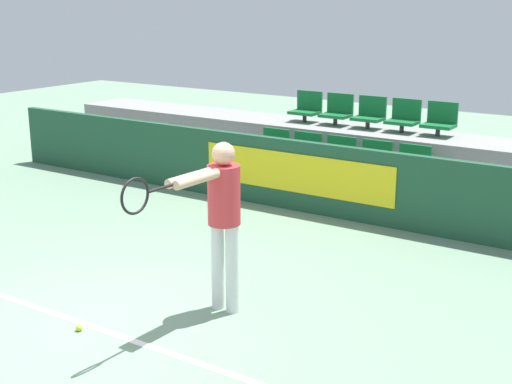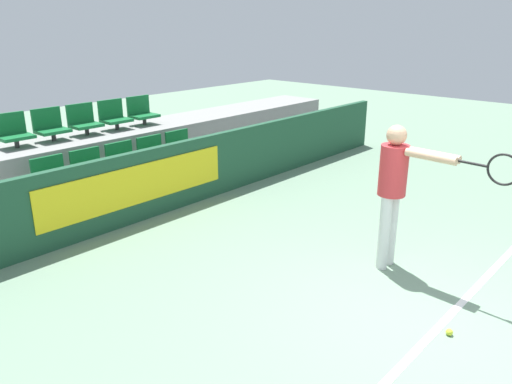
{
  "view_description": "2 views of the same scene",
  "coord_description": "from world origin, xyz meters",
  "px_view_note": "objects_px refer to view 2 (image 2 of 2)",
  "views": [
    {
      "loc": [
        4.79,
        -4.42,
        3.09
      ],
      "look_at": [
        0.47,
        2.16,
        0.91
      ],
      "focal_mm": 50.0,
      "sensor_mm": 36.0,
      "label": 1
    },
    {
      "loc": [
        -4.25,
        -1.51,
        2.85
      ],
      "look_at": [
        -0.14,
        2.21,
        0.92
      ],
      "focal_mm": 35.0,
      "sensor_mm": 36.0,
      "label": 2
    }
  ],
  "objects_px": {
    "stadium_chair_4": "(181,147)",
    "stadium_chair_6": "(50,126)",
    "stadium_chair_2": "(123,161)",
    "stadium_chair_9": "(142,112)",
    "stadium_chair_8": "(114,116)",
    "stadium_chair_0": "(52,177)",
    "stadium_chair_3": "(153,153)",
    "stadium_chair_7": "(84,121)",
    "tennis_ball": "(449,332)",
    "stadium_chair_1": "(90,168)",
    "stadium_chair_5": "(13,132)",
    "tennis_player": "(397,182)"
  },
  "relations": [
    {
      "from": "stadium_chair_4",
      "to": "stadium_chair_6",
      "type": "relative_size",
      "value": 1.0
    },
    {
      "from": "stadium_chair_2",
      "to": "stadium_chair_9",
      "type": "height_order",
      "value": "stadium_chair_9"
    },
    {
      "from": "stadium_chair_4",
      "to": "stadium_chair_8",
      "type": "xyz_separation_m",
      "value": [
        -0.59,
        1.09,
        0.49
      ]
    },
    {
      "from": "stadium_chair_0",
      "to": "stadium_chair_9",
      "type": "distance_m",
      "value": 2.65
    },
    {
      "from": "stadium_chair_3",
      "to": "stadium_chair_8",
      "type": "bearing_deg",
      "value": 90.0
    },
    {
      "from": "stadium_chair_7",
      "to": "tennis_ball",
      "type": "height_order",
      "value": "stadium_chair_7"
    },
    {
      "from": "stadium_chair_1",
      "to": "stadium_chair_2",
      "type": "bearing_deg",
      "value": 0.0
    },
    {
      "from": "stadium_chair_9",
      "to": "tennis_ball",
      "type": "bearing_deg",
      "value": -100.59
    },
    {
      "from": "stadium_chair_5",
      "to": "stadium_chair_8",
      "type": "distance_m",
      "value": 1.77
    },
    {
      "from": "stadium_chair_0",
      "to": "stadium_chair_7",
      "type": "height_order",
      "value": "stadium_chair_7"
    },
    {
      "from": "stadium_chair_0",
      "to": "stadium_chair_2",
      "type": "distance_m",
      "value": 1.18
    },
    {
      "from": "stadium_chair_8",
      "to": "stadium_chair_9",
      "type": "relative_size",
      "value": 1.0
    },
    {
      "from": "stadium_chair_6",
      "to": "stadium_chair_5",
      "type": "bearing_deg",
      "value": 180.0
    },
    {
      "from": "stadium_chair_1",
      "to": "stadium_chair_0",
      "type": "bearing_deg",
      "value": 180.0
    },
    {
      "from": "tennis_ball",
      "to": "stadium_chair_9",
      "type": "bearing_deg",
      "value": 79.41
    },
    {
      "from": "stadium_chair_5",
      "to": "stadium_chair_4",
      "type": "bearing_deg",
      "value": -24.76
    },
    {
      "from": "stadium_chair_1",
      "to": "stadium_chair_3",
      "type": "height_order",
      "value": "same"
    },
    {
      "from": "stadium_chair_8",
      "to": "tennis_ball",
      "type": "bearing_deg",
      "value": -95.43
    },
    {
      "from": "tennis_ball",
      "to": "stadium_chair_6",
      "type": "bearing_deg",
      "value": 95.06
    },
    {
      "from": "stadium_chair_4",
      "to": "stadium_chair_9",
      "type": "distance_m",
      "value": 1.2
    },
    {
      "from": "stadium_chair_3",
      "to": "stadium_chair_6",
      "type": "distance_m",
      "value": 1.68
    },
    {
      "from": "stadium_chair_1",
      "to": "stadium_chair_3",
      "type": "bearing_deg",
      "value": 0.0
    },
    {
      "from": "stadium_chair_8",
      "to": "stadium_chair_4",
      "type": "bearing_deg",
      "value": -61.54
    },
    {
      "from": "stadium_chair_6",
      "to": "tennis_player",
      "type": "height_order",
      "value": "tennis_player"
    },
    {
      "from": "stadium_chair_1",
      "to": "stadium_chair_6",
      "type": "distance_m",
      "value": 1.2
    },
    {
      "from": "stadium_chair_0",
      "to": "stadium_chair_3",
      "type": "bearing_deg",
      "value": 0.0
    },
    {
      "from": "stadium_chair_9",
      "to": "stadium_chair_6",
      "type": "bearing_deg",
      "value": 180.0
    },
    {
      "from": "tennis_player",
      "to": "stadium_chair_4",
      "type": "bearing_deg",
      "value": 88.87
    },
    {
      "from": "stadium_chair_0",
      "to": "stadium_chair_5",
      "type": "height_order",
      "value": "stadium_chair_5"
    },
    {
      "from": "stadium_chair_1",
      "to": "stadium_chair_5",
      "type": "relative_size",
      "value": 1.0
    },
    {
      "from": "stadium_chair_7",
      "to": "stadium_chair_8",
      "type": "height_order",
      "value": "same"
    },
    {
      "from": "stadium_chair_0",
      "to": "stadium_chair_4",
      "type": "xyz_separation_m",
      "value": [
        2.36,
        0.0,
        0.0
      ]
    },
    {
      "from": "stadium_chair_1",
      "to": "stadium_chair_6",
      "type": "bearing_deg",
      "value": 90.0
    },
    {
      "from": "stadium_chair_1",
      "to": "stadium_chair_7",
      "type": "bearing_deg",
      "value": 61.54
    },
    {
      "from": "stadium_chair_9",
      "to": "tennis_player",
      "type": "height_order",
      "value": "tennis_player"
    },
    {
      "from": "stadium_chair_3",
      "to": "stadium_chair_6",
      "type": "bearing_deg",
      "value": 137.31
    },
    {
      "from": "stadium_chair_7",
      "to": "tennis_ball",
      "type": "xyz_separation_m",
      "value": [
        -0.02,
        -6.44,
        -1.19
      ]
    },
    {
      "from": "stadium_chair_8",
      "to": "stadium_chair_7",
      "type": "bearing_deg",
      "value": 180.0
    },
    {
      "from": "stadium_chair_4",
      "to": "tennis_ball",
      "type": "relative_size",
      "value": 7.85
    },
    {
      "from": "stadium_chair_3",
      "to": "stadium_chair_7",
      "type": "relative_size",
      "value": 1.0
    },
    {
      "from": "stadium_chair_4",
      "to": "tennis_player",
      "type": "relative_size",
      "value": 0.3
    },
    {
      "from": "stadium_chair_7",
      "to": "stadium_chair_4",
      "type": "bearing_deg",
      "value": -42.69
    },
    {
      "from": "stadium_chair_0",
      "to": "stadium_chair_4",
      "type": "distance_m",
      "value": 2.36
    },
    {
      "from": "stadium_chair_2",
      "to": "stadium_chair_4",
      "type": "xyz_separation_m",
      "value": [
        1.18,
        0.0,
        0.0
      ]
    },
    {
      "from": "stadium_chair_6",
      "to": "stadium_chair_9",
      "type": "bearing_deg",
      "value": 0.0
    },
    {
      "from": "stadium_chair_5",
      "to": "stadium_chair_0",
      "type": "bearing_deg",
      "value": -90.0
    },
    {
      "from": "stadium_chair_0",
      "to": "stadium_chair_6",
      "type": "bearing_deg",
      "value": 61.54
    },
    {
      "from": "stadium_chair_9",
      "to": "tennis_player",
      "type": "xyz_separation_m",
      "value": [
        -0.32,
        -5.34,
        -0.14
      ]
    },
    {
      "from": "stadium_chair_4",
      "to": "stadium_chair_9",
      "type": "relative_size",
      "value": 1.0
    },
    {
      "from": "stadium_chair_4",
      "to": "stadium_chair_7",
      "type": "distance_m",
      "value": 1.68
    }
  ]
}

